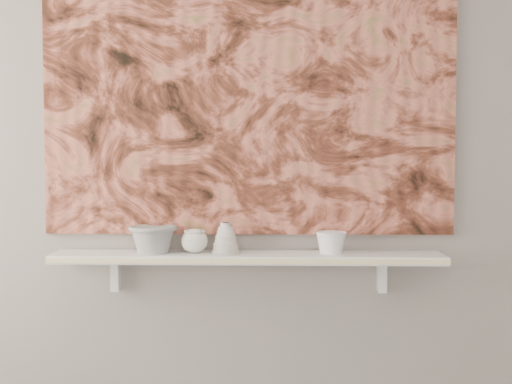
{
  "coord_description": "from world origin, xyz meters",
  "views": [
    {
      "loc": [
        0.1,
        -1.03,
        1.3
      ],
      "look_at": [
        0.03,
        1.49,
        1.15
      ],
      "focal_mm": 50.0,
      "sensor_mm": 36.0,
      "label": 1
    }
  ],
  "objects_px": {
    "cup_cream": "(195,241)",
    "shelf": "(247,257)",
    "bowl_white": "(331,243)",
    "painting": "(248,84)",
    "bell_vessel": "(226,238)",
    "bowl_grey": "(153,239)"
  },
  "relations": [
    {
      "from": "painting",
      "to": "cup_cream",
      "type": "bearing_deg",
      "value": -157.05
    },
    {
      "from": "painting",
      "to": "bowl_white",
      "type": "distance_m",
      "value": 0.65
    },
    {
      "from": "bowl_grey",
      "to": "bell_vessel",
      "type": "height_order",
      "value": "bell_vessel"
    },
    {
      "from": "cup_cream",
      "to": "bell_vessel",
      "type": "distance_m",
      "value": 0.11
    },
    {
      "from": "bell_vessel",
      "to": "bowl_grey",
      "type": "bearing_deg",
      "value": 180.0
    },
    {
      "from": "cup_cream",
      "to": "shelf",
      "type": "bearing_deg",
      "value": 0.0
    },
    {
      "from": "cup_cream",
      "to": "bowl_white",
      "type": "height_order",
      "value": "cup_cream"
    },
    {
      "from": "bowl_grey",
      "to": "bell_vessel",
      "type": "relative_size",
      "value": 1.58
    },
    {
      "from": "shelf",
      "to": "painting",
      "type": "relative_size",
      "value": 0.93
    },
    {
      "from": "shelf",
      "to": "bowl_grey",
      "type": "relative_size",
      "value": 8.05
    },
    {
      "from": "bowl_white",
      "to": "shelf",
      "type": "bearing_deg",
      "value": 180.0
    },
    {
      "from": "shelf",
      "to": "bowl_grey",
      "type": "xyz_separation_m",
      "value": [
        -0.34,
        0.0,
        0.07
      ]
    },
    {
      "from": "bell_vessel",
      "to": "painting",
      "type": "bearing_deg",
      "value": 46.02
    },
    {
      "from": "painting",
      "to": "cup_cream",
      "type": "height_order",
      "value": "painting"
    },
    {
      "from": "shelf",
      "to": "bowl_grey",
      "type": "bearing_deg",
      "value": 180.0
    },
    {
      "from": "shelf",
      "to": "cup_cream",
      "type": "relative_size",
      "value": 14.75
    },
    {
      "from": "bowl_grey",
      "to": "shelf",
      "type": "bearing_deg",
      "value": 0.0
    },
    {
      "from": "bowl_grey",
      "to": "bell_vessel",
      "type": "bearing_deg",
      "value": 0.0
    },
    {
      "from": "bowl_white",
      "to": "painting",
      "type": "bearing_deg",
      "value": 164.95
    },
    {
      "from": "bowl_white",
      "to": "cup_cream",
      "type": "bearing_deg",
      "value": 180.0
    },
    {
      "from": "shelf",
      "to": "cup_cream",
      "type": "height_order",
      "value": "cup_cream"
    },
    {
      "from": "bowl_grey",
      "to": "cup_cream",
      "type": "relative_size",
      "value": 1.83
    }
  ]
}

